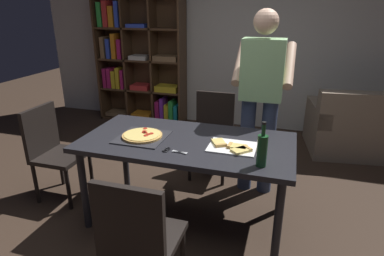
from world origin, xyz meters
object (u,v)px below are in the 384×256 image
chair_far_side (213,129)px  bookshelf (139,63)px  chair_near_camera (138,236)px  chair_left_end (52,147)px  person_serving_pizza (261,94)px  couch (382,131)px  wine_bottle (262,150)px  dining_table (187,149)px  pepperoni_pizza_on_tray (142,136)px  kitchen_scissors (171,151)px

chair_far_side → bookshelf: size_ratio=0.46×
chair_near_camera → chair_left_end: (-1.34, 0.92, 0.00)m
chair_far_side → person_serving_pizza: 0.73m
couch → wine_bottle: 2.67m
dining_table → chair_near_camera: chair_near_camera is taller
chair_near_camera → pepperoni_pizza_on_tray: chair_near_camera is taller
couch → pepperoni_pizza_on_tray: couch is taller
person_serving_pizza → chair_far_side: bearing=156.4°
dining_table → person_serving_pizza: 0.92m
chair_left_end → person_serving_pizza: person_serving_pizza is taller
chair_left_end → bookshelf: 2.43m
wine_bottle → chair_far_side: bearing=117.3°
person_serving_pizza → wine_bottle: 1.00m
couch → pepperoni_pizza_on_tray: bearing=-138.0°
dining_table → wine_bottle: 0.71m
bookshelf → wine_bottle: size_ratio=6.17×
chair_near_camera → pepperoni_pizza_on_tray: (-0.36, 0.86, 0.25)m
kitchen_scissors → couch: bearing=48.8°
bookshelf → wine_bottle: 3.44m
dining_table → pepperoni_pizza_on_tray: 0.38m
chair_far_side → person_serving_pizza: size_ratio=0.51×
person_serving_pizza → wine_bottle: (0.12, -0.98, -0.13)m
chair_near_camera → person_serving_pizza: bearing=72.7°
couch → kitchen_scissors: size_ratio=9.17×
pepperoni_pizza_on_tray → wine_bottle: 1.01m
chair_far_side → couch: chair_far_side is taller
chair_far_side → kitchen_scissors: (-0.04, -1.16, 0.24)m
chair_near_camera → chair_far_side: (0.00, 1.84, 0.00)m
person_serving_pizza → kitchen_scissors: size_ratio=8.93×
pepperoni_pizza_on_tray → wine_bottle: wine_bottle is taller
chair_far_side → chair_left_end: bearing=-145.5°
chair_near_camera → couch: (1.91, 2.90, -0.21)m
chair_left_end → bookshelf: (-0.21, 2.38, 0.41)m
chair_far_side → couch: (1.91, 1.07, -0.21)m
chair_near_camera → bookshelf: bookshelf is taller
dining_table → chair_far_side: (0.00, 0.92, -0.16)m
dining_table → wine_bottle: (0.62, -0.28, 0.19)m
dining_table → chair_far_side: bearing=90.0°
couch → wine_bottle: size_ratio=5.69×
bookshelf → pepperoni_pizza_on_tray: (1.19, -2.44, -0.16)m
dining_table → chair_left_end: size_ratio=1.89×
pepperoni_pizza_on_tray → kitchen_scissors: size_ratio=1.98×
person_serving_pizza → pepperoni_pizza_on_tray: bearing=-138.9°
chair_near_camera → dining_table: bearing=90.0°
wine_bottle → bookshelf: bearing=129.2°
kitchen_scissors → bookshelf: bearing=119.9°
dining_table → person_serving_pizza: person_serving_pizza is taller
chair_far_side → couch: size_ratio=0.50×
chair_near_camera → kitchen_scissors: (-0.04, 0.68, 0.24)m
couch → bookshelf: bookshelf is taller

